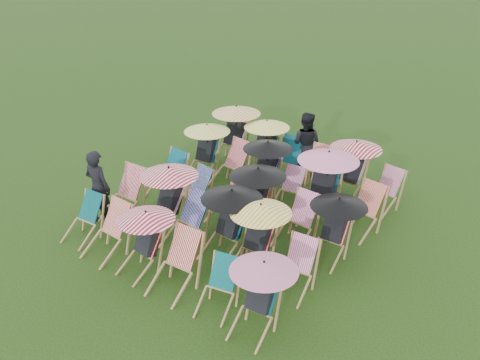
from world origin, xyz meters
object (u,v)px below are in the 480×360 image
Objects in this scene: deckchair_5 at (258,296)px; person_left at (98,188)px; person_rear at (305,144)px; deckchair_29 at (384,191)px; deckchair_0 at (83,219)px.

person_left is at bearing 166.53° from deckchair_5.
deckchair_29 is at bearing 153.79° from person_rear.
person_rear is (2.06, 4.49, -0.02)m from person_left.
person_left reaches higher than person_rear.
deckchair_29 is 0.56× the size of person_left.
deckchair_5 is 5.64m from person_rear.
deckchair_0 is 5.42m from person_rear.
deckchair_0 is at bearing -122.48° from deckchair_29.
person_rear is (-2.30, 5.15, 0.14)m from deckchair_5.
deckchair_29 is (-0.06, 4.63, -0.20)m from deckchair_5.
deckchair_5 is 0.78× the size of person_rear.
deckchair_29 is 0.57× the size of person_rear.
deckchair_0 is 4.17m from deckchair_5.
deckchair_5 is at bearing 100.79° from person_rear.
deckchair_5 is 0.76× the size of person_left.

